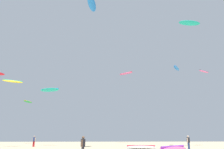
{
  "coord_description": "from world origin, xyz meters",
  "views": [
    {
      "loc": [
        -1.5,
        -11.35,
        1.55
      ],
      "look_at": [
        0.0,
        17.87,
        10.02
      ],
      "focal_mm": 34.47,
      "sensor_mm": 36.0,
      "label": 1
    }
  ],
  "objects_px": {
    "kite_aloft_2": "(13,81)",
    "kite_aloft_8": "(28,102)",
    "kite_aloft_6": "(50,90)",
    "kite_aloft_7": "(204,71)",
    "person_left": "(34,140)",
    "kite_aloft_5": "(176,68)",
    "kite_grounded_near": "(141,147)",
    "person_foreground": "(83,145)",
    "kite_grounded_mid": "(173,149)",
    "kite_aloft_0": "(92,4)",
    "kite_aloft_3": "(126,73)",
    "kite_aloft_4": "(189,23)",
    "person_midground": "(188,141)"
  },
  "relations": [
    {
      "from": "kite_aloft_4",
      "to": "kite_aloft_5",
      "type": "distance_m",
      "value": 8.2
    },
    {
      "from": "kite_aloft_0",
      "to": "kite_aloft_4",
      "type": "distance_m",
      "value": 16.85
    },
    {
      "from": "kite_aloft_5",
      "to": "kite_aloft_3",
      "type": "bearing_deg",
      "value": 114.87
    },
    {
      "from": "kite_aloft_6",
      "to": "kite_aloft_8",
      "type": "bearing_deg",
      "value": 121.51
    },
    {
      "from": "person_left",
      "to": "kite_grounded_near",
      "type": "distance_m",
      "value": 17.37
    },
    {
      "from": "person_midground",
      "to": "kite_aloft_3",
      "type": "bearing_deg",
      "value": 152.16
    },
    {
      "from": "kite_aloft_3",
      "to": "kite_aloft_4",
      "type": "height_order",
      "value": "kite_aloft_4"
    },
    {
      "from": "kite_aloft_0",
      "to": "kite_aloft_6",
      "type": "height_order",
      "value": "kite_aloft_0"
    },
    {
      "from": "kite_grounded_mid",
      "to": "kite_aloft_3",
      "type": "relative_size",
      "value": 1.34
    },
    {
      "from": "kite_aloft_4",
      "to": "kite_aloft_3",
      "type": "bearing_deg",
      "value": 112.51
    },
    {
      "from": "kite_aloft_2",
      "to": "kite_aloft_7",
      "type": "height_order",
      "value": "kite_aloft_7"
    },
    {
      "from": "person_midground",
      "to": "kite_grounded_near",
      "type": "xyz_separation_m",
      "value": [
        -5.88,
        1.15,
        -0.75
      ]
    },
    {
      "from": "kite_aloft_7",
      "to": "person_left",
      "type": "bearing_deg",
      "value": -178.42
    },
    {
      "from": "kite_grounded_near",
      "to": "kite_aloft_0",
      "type": "height_order",
      "value": "kite_aloft_0"
    },
    {
      "from": "kite_grounded_mid",
      "to": "kite_aloft_8",
      "type": "height_order",
      "value": "kite_aloft_8"
    },
    {
      "from": "person_foreground",
      "to": "kite_aloft_4",
      "type": "relative_size",
      "value": 0.41
    },
    {
      "from": "kite_aloft_2",
      "to": "kite_aloft_8",
      "type": "bearing_deg",
      "value": 100.17
    },
    {
      "from": "kite_grounded_mid",
      "to": "kite_aloft_0",
      "type": "height_order",
      "value": "kite_aloft_0"
    },
    {
      "from": "person_foreground",
      "to": "kite_aloft_4",
      "type": "height_order",
      "value": "kite_aloft_4"
    },
    {
      "from": "kite_aloft_4",
      "to": "kite_aloft_0",
      "type": "bearing_deg",
      "value": -168.86
    },
    {
      "from": "person_left",
      "to": "kite_grounded_mid",
      "type": "xyz_separation_m",
      "value": [
        18.13,
        -13.04,
        -0.67
      ]
    },
    {
      "from": "kite_aloft_8",
      "to": "kite_grounded_near",
      "type": "bearing_deg",
      "value": -45.6
    },
    {
      "from": "kite_aloft_5",
      "to": "kite_grounded_mid",
      "type": "bearing_deg",
      "value": -114.34
    },
    {
      "from": "kite_aloft_5",
      "to": "kite_aloft_8",
      "type": "xyz_separation_m",
      "value": [
        -31.32,
        15.73,
        -3.97
      ]
    },
    {
      "from": "person_left",
      "to": "person_foreground",
      "type": "bearing_deg",
      "value": -130.45
    },
    {
      "from": "kite_aloft_6",
      "to": "kite_grounded_near",
      "type": "bearing_deg",
      "value": -34.32
    },
    {
      "from": "kite_grounded_mid",
      "to": "kite_aloft_5",
      "type": "xyz_separation_m",
      "value": [
        6.12,
        13.54,
        13.29
      ]
    },
    {
      "from": "kite_aloft_4",
      "to": "person_midground",
      "type": "bearing_deg",
      "value": -132.78
    },
    {
      "from": "person_foreground",
      "to": "kite_aloft_0",
      "type": "xyz_separation_m",
      "value": [
        -0.24,
        10.79,
        20.19
      ]
    },
    {
      "from": "person_foreground",
      "to": "kite_aloft_5",
      "type": "height_order",
      "value": "kite_aloft_5"
    },
    {
      "from": "kite_grounded_near",
      "to": "kite_aloft_0",
      "type": "xyz_separation_m",
      "value": [
        -6.88,
        -0.36,
        20.89
      ]
    },
    {
      "from": "kite_aloft_8",
      "to": "kite_aloft_4",
      "type": "bearing_deg",
      "value": -32.21
    },
    {
      "from": "kite_aloft_5",
      "to": "kite_aloft_7",
      "type": "distance_m",
      "value": 5.28
    },
    {
      "from": "kite_aloft_6",
      "to": "kite_aloft_7",
      "type": "relative_size",
      "value": 1.47
    },
    {
      "from": "kite_grounded_near",
      "to": "person_foreground",
      "type": "bearing_deg",
      "value": -120.77
    },
    {
      "from": "kite_aloft_6",
      "to": "kite_aloft_8",
      "type": "relative_size",
      "value": 1.18
    },
    {
      "from": "person_left",
      "to": "kite_grounded_near",
      "type": "xyz_separation_m",
      "value": [
        15.82,
        -7.14,
        -0.75
      ]
    },
    {
      "from": "person_foreground",
      "to": "kite_aloft_8",
      "type": "bearing_deg",
      "value": 133.65
    },
    {
      "from": "kite_aloft_8",
      "to": "kite_aloft_2",
      "type": "bearing_deg",
      "value": -79.83
    },
    {
      "from": "kite_grounded_mid",
      "to": "kite_aloft_4",
      "type": "bearing_deg",
      "value": 50.26
    },
    {
      "from": "person_midground",
      "to": "kite_aloft_0",
      "type": "distance_m",
      "value": 23.86
    },
    {
      "from": "kite_grounded_mid",
      "to": "kite_aloft_8",
      "type": "distance_m",
      "value": 39.73
    },
    {
      "from": "kite_aloft_2",
      "to": "kite_aloft_8",
      "type": "relative_size",
      "value": 0.94
    },
    {
      "from": "person_foreground",
      "to": "kite_grounded_near",
      "type": "xyz_separation_m",
      "value": [
        6.64,
        11.15,
        -0.7
      ]
    },
    {
      "from": "person_left",
      "to": "kite_aloft_8",
      "type": "relative_size",
      "value": 0.5
    },
    {
      "from": "kite_aloft_6",
      "to": "person_left",
      "type": "bearing_deg",
      "value": -110.81
    },
    {
      "from": "kite_grounded_near",
      "to": "kite_aloft_2",
      "type": "relative_size",
      "value": 1.27
    },
    {
      "from": "person_foreground",
      "to": "kite_aloft_5",
      "type": "distance_m",
      "value": 27.22
    },
    {
      "from": "kite_aloft_0",
      "to": "kite_aloft_3",
      "type": "relative_size",
      "value": 1.15
    },
    {
      "from": "kite_aloft_2",
      "to": "kite_aloft_6",
      "type": "bearing_deg",
      "value": 41.62
    }
  ]
}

